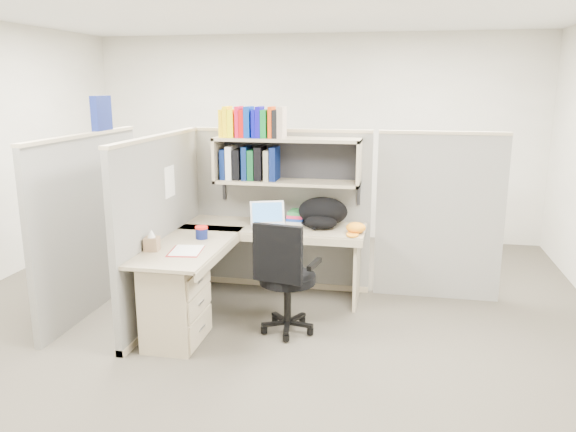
% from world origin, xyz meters
% --- Properties ---
extents(ground, '(6.00, 6.00, 0.00)m').
position_xyz_m(ground, '(0.00, 0.00, 0.00)').
color(ground, '#39352C').
rests_on(ground, ground).
extents(room_shell, '(6.00, 6.00, 6.00)m').
position_xyz_m(room_shell, '(0.00, 0.00, 1.62)').
color(room_shell, '#B8B3A6').
rests_on(room_shell, ground).
extents(cubicle, '(3.79, 1.84, 1.95)m').
position_xyz_m(cubicle, '(-0.37, 0.45, 0.91)').
color(cubicle, '#5F5F5A').
rests_on(cubicle, ground).
extents(desk, '(1.74, 1.75, 0.73)m').
position_xyz_m(desk, '(-0.41, -0.29, 0.44)').
color(desk, gray).
rests_on(desk, ground).
extents(laptop, '(0.42, 0.42, 0.24)m').
position_xyz_m(laptop, '(-0.04, 0.52, 0.85)').
color(laptop, silver).
rests_on(laptop, desk).
extents(backpack, '(0.56, 0.50, 0.28)m').
position_xyz_m(backpack, '(0.46, 0.60, 0.87)').
color(backpack, black).
rests_on(backpack, desk).
extents(orange_cap, '(0.22, 0.24, 0.10)m').
position_xyz_m(orange_cap, '(0.79, 0.45, 0.78)').
color(orange_cap, orange).
rests_on(orange_cap, desk).
extents(snack_canister, '(0.11, 0.11, 0.11)m').
position_xyz_m(snack_canister, '(-0.53, -0.01, 0.79)').
color(snack_canister, '#0D1750').
rests_on(snack_canister, desk).
extents(tissue_box, '(0.13, 0.13, 0.18)m').
position_xyz_m(tissue_box, '(-0.80, -0.43, 0.82)').
color(tissue_box, '#8F7051').
rests_on(tissue_box, desk).
extents(mouse, '(0.09, 0.07, 0.03)m').
position_xyz_m(mouse, '(0.24, 0.34, 0.75)').
color(mouse, '#92B7CF').
rests_on(mouse, desk).
extents(paper_cup, '(0.10, 0.10, 0.11)m').
position_xyz_m(paper_cup, '(0.03, 0.71, 0.78)').
color(paper_cup, white).
rests_on(paper_cup, desk).
extents(book_stack, '(0.19, 0.25, 0.11)m').
position_xyz_m(book_stack, '(0.19, 0.76, 0.79)').
color(book_stack, gray).
rests_on(book_stack, desk).
extents(loose_paper, '(0.27, 0.34, 0.00)m').
position_xyz_m(loose_paper, '(-0.52, -0.38, 0.73)').
color(loose_paper, silver).
rests_on(loose_paper, desk).
extents(task_chair, '(0.55, 0.51, 0.99)m').
position_xyz_m(task_chair, '(0.27, -0.23, 0.35)').
color(task_chair, black).
rests_on(task_chair, ground).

